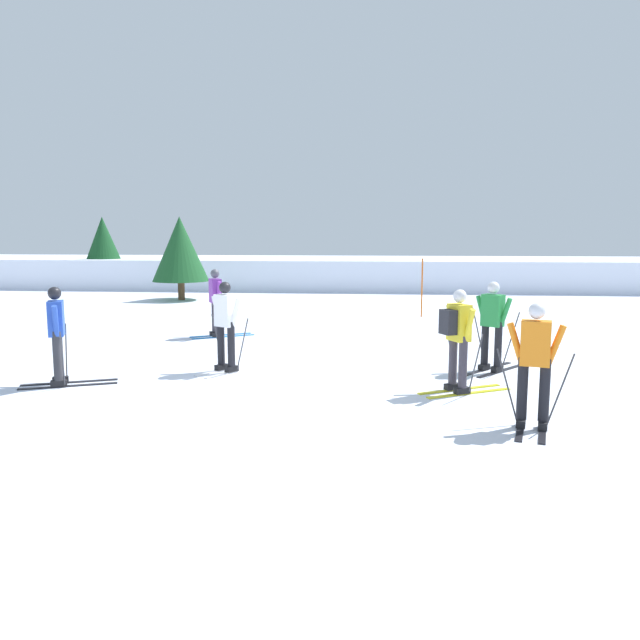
{
  "coord_description": "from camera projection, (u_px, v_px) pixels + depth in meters",
  "views": [
    {
      "loc": [
        1.97,
        -9.6,
        2.62
      ],
      "look_at": [
        0.85,
        2.65,
        0.9
      ],
      "focal_mm": 35.24,
      "sensor_mm": 36.0,
      "label": 1
    }
  ],
  "objects": [
    {
      "name": "far_snow_ridge",
      "position": [
        337.0,
        272.0,
        30.59
      ],
      "size": [
        80.0,
        6.65,
        1.38
      ],
      "primitive_type": "cube",
      "color": "silver",
      "rests_on": "ground"
    },
    {
      "name": "skier_white",
      "position": [
        226.0,
        324.0,
        11.79
      ],
      "size": [
        1.18,
        1.54,
        1.71
      ],
      "color": "silver",
      "rests_on": "ground"
    },
    {
      "name": "conifer_far_left",
      "position": [
        180.0,
        249.0,
        24.27
      ],
      "size": [
        2.18,
        2.18,
        3.23
      ],
      "color": "#513823",
      "rests_on": "ground"
    },
    {
      "name": "trail_marker_pole",
      "position": [
        422.0,
        288.0,
        19.52
      ],
      "size": [
        0.05,
        0.05,
        1.82
      ],
      "primitive_type": "cylinder",
      "color": "#C65614",
      "rests_on": "ground"
    },
    {
      "name": "ground_plane",
      "position": [
        252.0,
        398.0,
        10.01
      ],
      "size": [
        120.0,
        120.0,
        0.0
      ],
      "primitive_type": "plane",
      "color": "silver"
    },
    {
      "name": "skier_blue",
      "position": [
        57.0,
        333.0,
        10.72
      ],
      "size": [
        1.62,
        0.96,
        1.71
      ],
      "color": "black",
      "rests_on": "ground"
    },
    {
      "name": "skier_purple",
      "position": [
        216.0,
        301.0,
        15.77
      ],
      "size": [
        1.57,
        1.11,
        1.71
      ],
      "color": "#237AC6",
      "rests_on": "ground"
    },
    {
      "name": "skier_yellow",
      "position": [
        458.0,
        336.0,
        10.21
      ],
      "size": [
        1.59,
        1.07,
        1.71
      ],
      "color": "gold",
      "rests_on": "ground"
    },
    {
      "name": "skier_orange",
      "position": [
        535.0,
        362.0,
        8.33
      ],
      "size": [
        0.98,
        1.64,
        1.71
      ],
      "color": "black",
      "rests_on": "ground"
    },
    {
      "name": "conifer_far_right",
      "position": [
        103.0,
        245.0,
        29.65
      ],
      "size": [
        2.08,
        2.08,
        3.35
      ],
      "color": "#513823",
      "rests_on": "ground"
    },
    {
      "name": "skier_green",
      "position": [
        493.0,
        324.0,
        11.81
      ],
      "size": [
        1.32,
        1.46,
        1.71
      ],
      "color": "black",
      "rests_on": "ground"
    }
  ]
}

